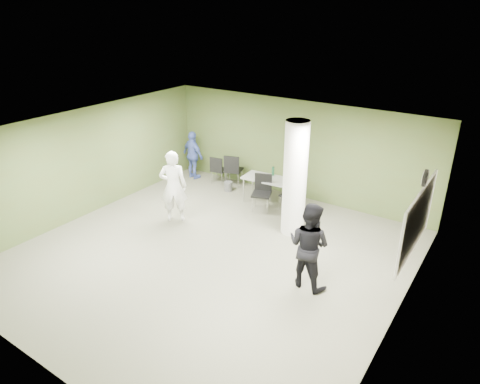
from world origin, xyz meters
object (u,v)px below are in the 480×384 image
Objects in this scene: woman_white at (173,187)px; man_black at (309,246)px; chair_back_left at (218,168)px; man_blue at (193,155)px; folding_table at (271,180)px.

man_black is at bearing 135.93° from woman_white.
chair_back_left is 0.97m from man_blue.
man_blue is at bearing -5.82° from chair_back_left.
woman_white is at bearing -3.74° from man_black.
folding_table is at bearing -159.60° from woman_white.
folding_table reaches higher than chair_back_left.
man_blue reaches higher than chair_back_left.
woman_white is (0.56, -2.60, 0.43)m from chair_back_left.
man_black reaches higher than folding_table.
chair_back_left is at bearing -163.70° from man_blue.
woman_white reaches higher than chair_back_left.
woman_white is at bearing 132.88° from man_blue.
chair_back_left is at bearing -29.95° from man_black.
woman_white is 1.05× the size of man_black.
woman_white is (-1.54, -2.26, 0.24)m from folding_table.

